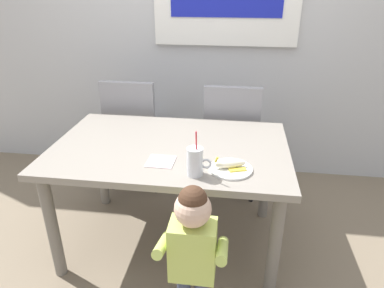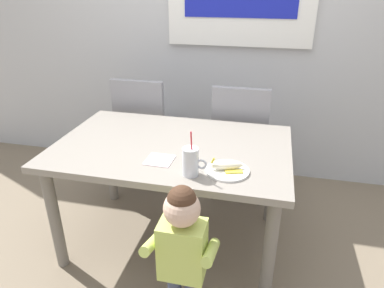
{
  "view_description": "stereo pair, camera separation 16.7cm",
  "coord_description": "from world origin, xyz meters",
  "px_view_note": "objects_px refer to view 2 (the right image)",
  "views": [
    {
      "loc": [
        0.39,
        -1.86,
        1.64
      ],
      "look_at": [
        0.15,
        -0.09,
        0.8
      ],
      "focal_mm": 32.38,
      "sensor_mm": 36.0,
      "label": 1
    },
    {
      "loc": [
        0.56,
        -1.83,
        1.64
      ],
      "look_at": [
        0.15,
        -0.09,
        0.8
      ],
      "focal_mm": 32.38,
      "sensor_mm": 36.0,
      "label": 2
    }
  ],
  "objects_px": {
    "dining_chair_left": "(145,126)",
    "milk_cup": "(191,163)",
    "dining_table": "(172,158)",
    "dining_chair_right": "(240,136)",
    "snack_plate": "(227,171)",
    "toddler_standing": "(182,244)",
    "peeled_banana": "(227,166)",
    "paper_napkin": "(160,160)"
  },
  "relations": [
    {
      "from": "dining_chair_left",
      "to": "milk_cup",
      "type": "relative_size",
      "value": 3.81
    },
    {
      "from": "dining_table",
      "to": "dining_chair_right",
      "type": "distance_m",
      "value": 0.77
    },
    {
      "from": "dining_table",
      "to": "snack_plate",
      "type": "bearing_deg",
      "value": -34.38
    },
    {
      "from": "milk_cup",
      "to": "dining_chair_right",
      "type": "bearing_deg",
      "value": 80.93
    },
    {
      "from": "toddler_standing",
      "to": "snack_plate",
      "type": "bearing_deg",
      "value": 66.37
    },
    {
      "from": "dining_chair_left",
      "to": "snack_plate",
      "type": "relative_size",
      "value": 4.17
    },
    {
      "from": "milk_cup",
      "to": "peeled_banana",
      "type": "bearing_deg",
      "value": 23.54
    },
    {
      "from": "dining_chair_left",
      "to": "paper_napkin",
      "type": "xyz_separation_m",
      "value": [
        0.44,
        -0.91,
        0.2
      ]
    },
    {
      "from": "toddler_standing",
      "to": "dining_chair_left",
      "type": "bearing_deg",
      "value": 117.14
    },
    {
      "from": "snack_plate",
      "to": "dining_chair_right",
      "type": "bearing_deg",
      "value": 91.2
    },
    {
      "from": "dining_table",
      "to": "dining_chair_left",
      "type": "xyz_separation_m",
      "value": [
        -0.44,
        0.69,
        -0.1
      ]
    },
    {
      "from": "dining_chair_left",
      "to": "toddler_standing",
      "type": "height_order",
      "value": "dining_chair_left"
    },
    {
      "from": "dining_table",
      "to": "paper_napkin",
      "type": "relative_size",
      "value": 9.49
    },
    {
      "from": "peeled_banana",
      "to": "dining_chair_right",
      "type": "bearing_deg",
      "value": 91.12
    },
    {
      "from": "toddler_standing",
      "to": "dining_chair_right",
      "type": "bearing_deg",
      "value": 83.99
    },
    {
      "from": "dining_chair_right",
      "to": "toddler_standing",
      "type": "xyz_separation_m",
      "value": [
        -0.13,
        -1.28,
        -0.02
      ]
    },
    {
      "from": "snack_plate",
      "to": "peeled_banana",
      "type": "bearing_deg",
      "value": 110.17
    },
    {
      "from": "paper_napkin",
      "to": "snack_plate",
      "type": "bearing_deg",
      "value": -5.93
    },
    {
      "from": "dining_table",
      "to": "milk_cup",
      "type": "xyz_separation_m",
      "value": [
        0.2,
        -0.33,
        0.16
      ]
    },
    {
      "from": "dining_chair_left",
      "to": "peeled_banana",
      "type": "distance_m",
      "value": 1.27
    },
    {
      "from": "dining_chair_left",
      "to": "dining_chair_right",
      "type": "height_order",
      "value": "same"
    },
    {
      "from": "dining_chair_left",
      "to": "milk_cup",
      "type": "height_order",
      "value": "milk_cup"
    },
    {
      "from": "dining_chair_left",
      "to": "snack_plate",
      "type": "xyz_separation_m",
      "value": [
        0.82,
        -0.95,
        0.2
      ]
    },
    {
      "from": "dining_table",
      "to": "peeled_banana",
      "type": "relative_size",
      "value": 8.12
    },
    {
      "from": "toddler_standing",
      "to": "peeled_banana",
      "type": "xyz_separation_m",
      "value": [
        0.15,
        0.36,
        0.24
      ]
    },
    {
      "from": "dining_table",
      "to": "dining_chair_left",
      "type": "relative_size",
      "value": 1.48
    },
    {
      "from": "dining_chair_left",
      "to": "dining_chair_right",
      "type": "distance_m",
      "value": 0.8
    },
    {
      "from": "dining_table",
      "to": "snack_plate",
      "type": "xyz_separation_m",
      "value": [
        0.38,
        -0.26,
        0.1
      ]
    },
    {
      "from": "dining_chair_right",
      "to": "milk_cup",
      "type": "relative_size",
      "value": 3.81
    },
    {
      "from": "dining_chair_left",
      "to": "toddler_standing",
      "type": "distance_m",
      "value": 1.46
    },
    {
      "from": "peeled_banana",
      "to": "dining_chair_left",
      "type": "bearing_deg",
      "value": 130.93
    },
    {
      "from": "dining_chair_left",
      "to": "peeled_banana",
      "type": "height_order",
      "value": "dining_chair_left"
    },
    {
      "from": "dining_chair_right",
      "to": "snack_plate",
      "type": "distance_m",
      "value": 0.95
    },
    {
      "from": "dining_chair_left",
      "to": "peeled_banana",
      "type": "bearing_deg",
      "value": 130.93
    },
    {
      "from": "milk_cup",
      "to": "paper_napkin",
      "type": "bearing_deg",
      "value": 151.09
    },
    {
      "from": "toddler_standing",
      "to": "snack_plate",
      "type": "distance_m",
      "value": 0.44
    },
    {
      "from": "dining_chair_left",
      "to": "peeled_banana",
      "type": "relative_size",
      "value": 5.48
    },
    {
      "from": "milk_cup",
      "to": "dining_table",
      "type": "bearing_deg",
      "value": 120.7
    },
    {
      "from": "toddler_standing",
      "to": "milk_cup",
      "type": "bearing_deg",
      "value": 95.15
    },
    {
      "from": "toddler_standing",
      "to": "milk_cup",
      "type": "height_order",
      "value": "milk_cup"
    },
    {
      "from": "dining_chair_left",
      "to": "toddler_standing",
      "type": "bearing_deg",
      "value": 117.14
    },
    {
      "from": "dining_chair_left",
      "to": "dining_chair_right",
      "type": "bearing_deg",
      "value": 178.48
    }
  ]
}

